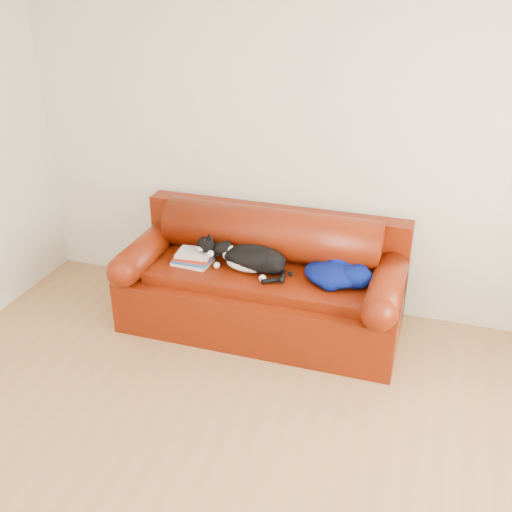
{
  "coord_description": "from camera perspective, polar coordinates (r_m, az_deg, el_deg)",
  "views": [
    {
      "loc": [
        1.04,
        -2.3,
        2.59
      ],
      "look_at": [
        -0.15,
        1.35,
        0.68
      ],
      "focal_mm": 42.0,
      "sensor_mm": 36.0,
      "label": 1
    }
  ],
  "objects": [
    {
      "name": "sofa_base",
      "position": [
        4.62,
        0.55,
        -4.11
      ],
      "size": [
        2.1,
        0.9,
        0.5
      ],
      "color": "#441002",
      "rests_on": "ground"
    },
    {
      "name": "ground",
      "position": [
        3.62,
        -4.66,
        -19.35
      ],
      "size": [
        4.5,
        4.5,
        0.0
      ],
      "primitive_type": "plane",
      "color": "olive",
      "rests_on": "ground"
    },
    {
      "name": "blanket",
      "position": [
        4.33,
        7.74,
        -1.64
      ],
      "size": [
        0.56,
        0.45,
        0.15
      ],
      "rotation": [
        0.0,
        0.0,
        0.26
      ],
      "color": "#021246",
      "rests_on": "sofa_base"
    },
    {
      "name": "sofa_back",
      "position": [
        4.68,
        1.46,
        0.55
      ],
      "size": [
        2.1,
        1.01,
        0.88
      ],
      "color": "#441002",
      "rests_on": "ground"
    },
    {
      "name": "room_shell",
      "position": [
        2.66,
        -3.36,
        6.09
      ],
      "size": [
        4.52,
        4.02,
        2.61
      ],
      "color": "beige",
      "rests_on": "ground"
    },
    {
      "name": "book_stack",
      "position": [
        4.58,
        -5.95,
        -0.15
      ],
      "size": [
        0.29,
        0.23,
        0.1
      ],
      "rotation": [
        0.0,
        0.0,
        0.01
      ],
      "color": "silver",
      "rests_on": "sofa_base"
    },
    {
      "name": "cat",
      "position": [
        4.42,
        -0.28,
        -0.31
      ],
      "size": [
        0.66,
        0.36,
        0.25
      ],
      "rotation": [
        0.0,
        0.0,
        -0.23
      ],
      "color": "black",
      "rests_on": "sofa_base"
    }
  ]
}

